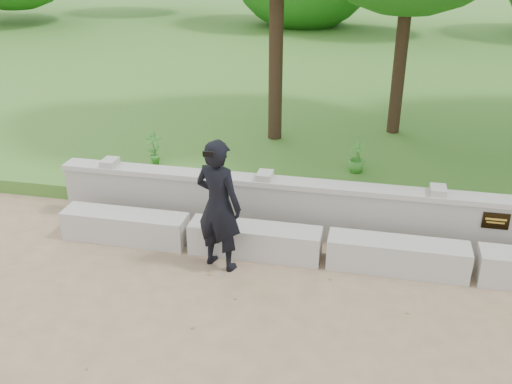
% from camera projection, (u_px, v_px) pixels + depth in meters
% --- Properties ---
extents(ground, '(80.00, 80.00, 0.00)m').
position_uv_depth(ground, '(493.00, 376.00, 6.03)').
color(ground, '#957B5B').
rests_on(ground, ground).
extents(lawn, '(40.00, 22.00, 0.25)m').
position_uv_depth(lawn, '(425.00, 71.00, 18.40)').
color(lawn, '#3D7329').
rests_on(lawn, ground).
extents(concrete_bench, '(11.90, 0.45, 0.45)m').
position_uv_depth(concrete_bench, '(474.00, 264.00, 7.62)').
color(concrete_bench, '#A5A39C').
rests_on(concrete_bench, ground).
extents(parapet_wall, '(12.50, 0.35, 0.90)m').
position_uv_depth(parapet_wall, '(470.00, 224.00, 8.14)').
color(parapet_wall, '#9B9993').
rests_on(parapet_wall, ground).
extents(man_main, '(0.79, 0.73, 1.87)m').
position_uv_depth(man_main, '(219.00, 205.00, 7.62)').
color(man_main, black).
rests_on(man_main, ground).
extents(shrub_a, '(0.40, 0.34, 0.64)m').
position_uv_depth(shrub_a, '(154.00, 148.00, 10.65)').
color(shrub_a, '#3E8A2F').
rests_on(shrub_a, lawn).
extents(shrub_d, '(0.42, 0.43, 0.57)m').
position_uv_depth(shrub_d, '(357.00, 157.00, 10.33)').
color(shrub_d, '#3E8A2F').
rests_on(shrub_d, lawn).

